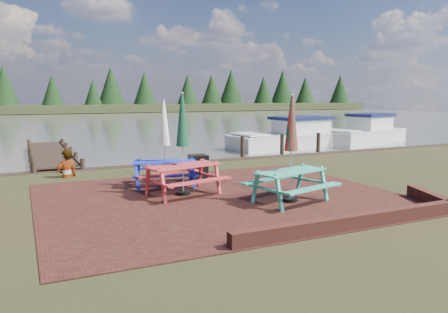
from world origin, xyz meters
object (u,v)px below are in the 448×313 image
picnic_table_red (183,160)px  person (66,150)px  picnic_table_teal (291,166)px  jetty (51,153)px  picnic_table_blue (165,157)px  boat_near (292,138)px  chalkboard (198,168)px  boat_far (365,134)px

picnic_table_red → person: size_ratio=1.49×
picnic_table_teal → person: picnic_table_teal is taller
jetty → person: bearing=-88.6°
picnic_table_blue → boat_near: picnic_table_blue is taller
picnic_table_blue → person: picnic_table_blue is taller
picnic_table_teal → jetty: (-4.84, 11.46, -0.81)m
chalkboard → jetty: chalkboard is taller
picnic_table_red → picnic_table_blue: 1.23m
picnic_table_red → boat_near: 12.95m
boat_near → person: bearing=107.7°
boat_near → person: size_ratio=3.89×
picnic_table_red → picnic_table_blue: (-0.12, 1.22, -0.07)m
jetty → person: 5.68m
picnic_table_red → jetty: picnic_table_red is taller
jetty → boat_near: (12.08, -0.69, 0.24)m
picnic_table_blue → boat_near: size_ratio=0.36×
picnic_table_blue → picnic_table_red: bearing=-69.2°
picnic_table_red → person: bearing=109.8°
chalkboard → jetty: (-3.70, 8.16, -0.32)m
boat_near → boat_far: boat_far is taller
jetty → boat_far: bearing=-2.5°
chalkboard → jetty: size_ratio=0.09×
boat_near → boat_far: (5.05, -0.07, 0.02)m
chalkboard → person: bearing=152.8°
chalkboard → jetty: 8.97m
picnic_table_blue → boat_far: bearing=43.1°
chalkboard → picnic_table_teal: bearing=-62.6°
picnic_table_blue → chalkboard: picnic_table_blue is taller
jetty → person: person is taller
picnic_table_teal → boat_far: bearing=26.3°
picnic_table_red → boat_far: picnic_table_red is taller
chalkboard → jetty: bearing=122.7°
picnic_table_blue → jetty: bearing=122.5°
chalkboard → boat_far: boat_far is taller
jetty → chalkboard: bearing=-65.6°
person → chalkboard: bearing=126.0°
chalkboard → person: person is taller
person → boat_near: bearing=-176.1°
boat_far → person: person is taller
picnic_table_teal → picnic_table_red: bearing=124.4°
picnic_table_teal → chalkboard: 3.52m
chalkboard → picnic_table_blue: bearing=-160.4°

